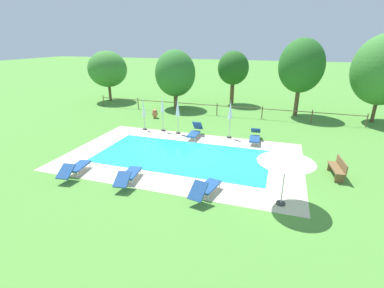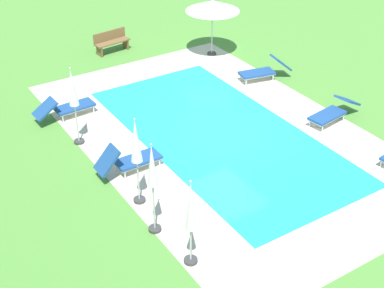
# 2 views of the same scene
# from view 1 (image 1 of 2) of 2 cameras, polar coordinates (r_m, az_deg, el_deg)

# --- Properties ---
(ground_plane) EXTENTS (160.00, 160.00, 0.00)m
(ground_plane) POSITION_cam_1_polar(r_m,az_deg,el_deg) (15.60, -2.05, -2.51)
(ground_plane) COLOR #518E38
(pool_deck_paving) EXTENTS (12.89, 8.04, 0.01)m
(pool_deck_paving) POSITION_cam_1_polar(r_m,az_deg,el_deg) (15.59, -2.05, -2.50)
(pool_deck_paving) COLOR beige
(pool_deck_paving) RESTS_ON ground
(swimming_pool_water) EXTENTS (9.46, 4.61, 0.01)m
(swimming_pool_water) POSITION_cam_1_polar(r_m,az_deg,el_deg) (15.59, -2.05, -2.49)
(swimming_pool_water) COLOR #23A8C1
(swimming_pool_water) RESTS_ON ground
(pool_coping_rim) EXTENTS (9.94, 5.09, 0.01)m
(pool_coping_rim) POSITION_cam_1_polar(r_m,az_deg,el_deg) (15.59, -2.05, -2.48)
(pool_coping_rim) COLOR beige
(pool_coping_rim) RESTS_ON ground
(sun_lounger_north_near_steps) EXTENTS (0.62, 1.90, 0.95)m
(sun_lounger_north_near_steps) POSITION_cam_1_polar(r_m,az_deg,el_deg) (18.49, 0.57, 2.56)
(sun_lounger_north_near_steps) COLOR navy
(sun_lounger_north_near_steps) RESTS_ON ground
(sun_lounger_north_mid) EXTENTS (0.99, 2.06, 0.87)m
(sun_lounger_north_mid) POSITION_cam_1_polar(r_m,az_deg,el_deg) (11.66, 2.86, -8.94)
(sun_lounger_north_mid) COLOR navy
(sun_lounger_north_mid) RESTS_ON ground
(sun_lounger_north_far) EXTENTS (0.70, 2.06, 0.79)m
(sun_lounger_north_far) POSITION_cam_1_polar(r_m,az_deg,el_deg) (18.08, 12.78, 1.52)
(sun_lounger_north_far) COLOR navy
(sun_lounger_north_far) RESTS_ON ground
(sun_lounger_north_end) EXTENTS (0.90, 2.13, 0.73)m
(sun_lounger_north_end) POSITION_cam_1_polar(r_m,az_deg,el_deg) (13.03, -12.83, -6.21)
(sun_lounger_north_end) COLOR navy
(sun_lounger_north_end) RESTS_ON ground
(sun_lounger_south_near_corner) EXTENTS (0.86, 2.12, 0.74)m
(sun_lounger_south_near_corner) POSITION_cam_1_polar(r_m,az_deg,el_deg) (14.52, -22.83, -4.51)
(sun_lounger_south_near_corner) COLOR navy
(sun_lounger_south_near_corner) RESTS_ON ground
(patio_umbrella_open_foreground) EXTENTS (2.14, 2.14, 2.30)m
(patio_umbrella_open_foreground) POSITION_cam_1_polar(r_m,az_deg,el_deg) (10.90, 18.85, -2.54)
(patio_umbrella_open_foreground) COLOR #383838
(patio_umbrella_open_foreground) RESTS_ON ground
(patio_umbrella_closed_row_west) EXTENTS (0.32, 0.32, 2.29)m
(patio_umbrella_closed_row_west) POSITION_cam_1_polar(r_m,az_deg,el_deg) (20.12, -9.89, 6.80)
(patio_umbrella_closed_row_west) COLOR #383838
(patio_umbrella_closed_row_west) RESTS_ON ground
(patio_umbrella_closed_row_mid_west) EXTENTS (0.32, 0.32, 2.51)m
(patio_umbrella_closed_row_mid_west) POSITION_cam_1_polar(r_m,az_deg,el_deg) (19.60, -6.09, 7.40)
(patio_umbrella_closed_row_mid_west) COLOR #383838
(patio_umbrella_closed_row_mid_west) RESTS_ON ground
(patio_umbrella_closed_row_centre) EXTENTS (0.32, 0.32, 2.52)m
(patio_umbrella_closed_row_centre) POSITION_cam_1_polar(r_m,az_deg,el_deg) (18.18, 7.87, 6.41)
(patio_umbrella_closed_row_centre) COLOR #383838
(patio_umbrella_closed_row_centre) RESTS_ON ground
(patio_umbrella_closed_row_mid_east) EXTENTS (0.32, 0.32, 2.50)m
(patio_umbrella_closed_row_mid_east) POSITION_cam_1_polar(r_m,az_deg,el_deg) (18.94, -2.96, 7.10)
(patio_umbrella_closed_row_mid_east) COLOR #383838
(patio_umbrella_closed_row_mid_east) RESTS_ON ground
(wooden_bench_lawn_side) EXTENTS (0.63, 1.54, 0.87)m
(wooden_bench_lawn_side) POSITION_cam_1_polar(r_m,az_deg,el_deg) (14.84, 27.77, -4.31)
(wooden_bench_lawn_side) COLOR brown
(wooden_bench_lawn_side) RESTS_ON ground
(terracotta_urn_near_fence) EXTENTS (0.49, 0.49, 0.68)m
(terracotta_urn_near_fence) POSITION_cam_1_polar(r_m,az_deg,el_deg) (23.40, -7.62, 6.20)
(terracotta_urn_near_fence) COLOR #C67547
(terracotta_urn_near_fence) RESTS_ON ground
(perimeter_fence) EXTENTS (22.80, 0.08, 1.05)m
(perimeter_fence) POSITION_cam_1_polar(r_m,az_deg,el_deg) (24.06, 5.15, 7.52)
(perimeter_fence) COLOR brown
(perimeter_fence) RESTS_ON ground
(tree_far_west) EXTENTS (3.71, 3.71, 5.32)m
(tree_far_west) POSITION_cam_1_polar(r_m,az_deg,el_deg) (26.45, -3.45, 14.24)
(tree_far_west) COLOR brown
(tree_far_west) RESTS_ON ground
(tree_west_mid) EXTENTS (3.94, 3.94, 5.09)m
(tree_west_mid) POSITION_cam_1_polar(r_m,az_deg,el_deg) (30.96, -16.94, 14.48)
(tree_west_mid) COLOR brown
(tree_west_mid) RESTS_ON ground
(tree_centre) EXTENTS (4.47, 4.47, 6.64)m
(tree_centre) POSITION_cam_1_polar(r_m,az_deg,el_deg) (25.71, 34.65, 12.39)
(tree_centre) COLOR brown
(tree_centre) RESTS_ON ground
(tree_east_mid) EXTENTS (3.01, 3.01, 5.14)m
(tree_east_mid) POSITION_cam_1_polar(r_m,az_deg,el_deg) (28.40, 8.46, 15.11)
(tree_east_mid) COLOR brown
(tree_east_mid) RESTS_ON ground
(tree_far_east) EXTENTS (3.64, 3.64, 6.30)m
(tree_far_east) POSITION_cam_1_polar(r_m,az_deg,el_deg) (25.11, 21.52, 14.67)
(tree_far_east) COLOR brown
(tree_far_east) RESTS_ON ground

